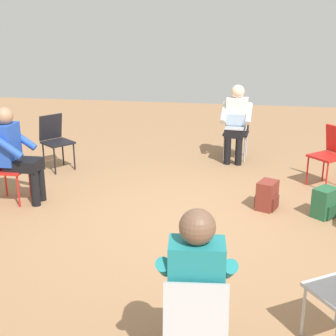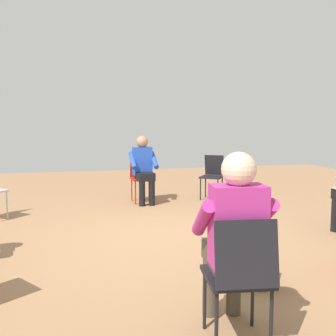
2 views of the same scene
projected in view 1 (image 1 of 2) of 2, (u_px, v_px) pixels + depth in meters
The scene contains 11 objects.
ground_plane at pixel (189, 223), 5.45m from camera, with size 15.53×15.53×0.00m, color #99704C.
chair_north at pixel (4, 165), 5.95m from camera, with size 0.41×0.45×0.85m.
chair_east at pixel (237, 129), 7.83m from camera, with size 0.46×0.43×0.85m.
chair_southeast at pixel (331, 152), 6.52m from camera, with size 0.58×0.59×0.85m.
chair_west at pixel (195, 326), 2.86m from camera, with size 0.48×0.44×0.85m.
chair_northeast at pixel (55, 138), 7.24m from camera, with size 0.58×0.58×0.85m.
person_with_laptop at pixel (236, 119), 7.61m from camera, with size 0.54×0.52×1.24m.
person_in_blue at pixel (15, 150), 5.86m from camera, with size 0.50×0.53×1.24m.
person_in_teal at pixel (196, 283), 2.96m from camera, with size 0.55×0.53×1.24m.
backpack_near_laptop_user at pixel (267, 197), 5.81m from camera, with size 0.34×0.31×0.36m.
backpack_by_empty_chair at pixel (324, 204), 5.58m from camera, with size 0.34×0.33×0.36m.
Camera 1 is at (-4.94, -0.60, 2.31)m, focal length 50.00 mm.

